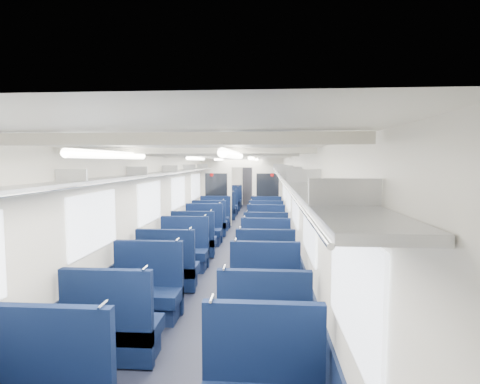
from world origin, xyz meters
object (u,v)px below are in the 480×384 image
(seat_9, at_px, (265,270))
(seat_27, at_px, (266,201))
(seat_12, at_px, (194,242))
(seat_25, at_px, (266,204))
(seat_22, at_px, (226,207))
(seat_4, at_px, (113,331))
(seat_8, at_px, (168,270))
(seat_18, at_px, (215,219))
(seat_19, at_px, (266,219))
(seat_6, at_px, (146,294))
(seat_16, at_px, (210,225))
(seat_26, at_px, (231,201))
(seat_24, at_px, (229,203))
(seat_5, at_px, (264,332))
(seat_23, at_px, (266,207))
(seat_11, at_px, (265,256))
(bulkhead, at_px, (242,190))
(seat_7, at_px, (265,296))
(seat_20, at_px, (222,211))
(seat_21, at_px, (266,211))
(end_door, at_px, (250,185))
(seat_10, at_px, (184,253))
(seat_17, at_px, (266,225))
(seat_14, at_px, (203,232))
(seat_13, at_px, (266,243))
(seat_15, at_px, (266,233))

(seat_9, bearing_deg, seat_27, 90.00)
(seat_12, distance_m, seat_25, 8.08)
(seat_22, bearing_deg, seat_4, -90.00)
(seat_8, bearing_deg, seat_18, 90.00)
(seat_19, relative_size, seat_25, 1.00)
(seat_6, height_order, seat_16, same)
(seat_8, relative_size, seat_26, 1.00)
(seat_4, relative_size, seat_24, 1.00)
(seat_4, xyz_separation_m, seat_5, (1.66, 0.09, 0.00))
(seat_16, distance_m, seat_27, 6.94)
(seat_24, xyz_separation_m, seat_25, (1.66, -0.05, 0.00))
(seat_23, bearing_deg, seat_5, -90.00)
(seat_16, relative_size, seat_23, 1.00)
(seat_19, bearing_deg, seat_11, -90.00)
(seat_5, xyz_separation_m, seat_12, (-1.66, 4.46, 0.00))
(seat_12, bearing_deg, bulkhead, 78.76)
(bulkhead, height_order, seat_7, bulkhead)
(bulkhead, xyz_separation_m, seat_26, (-0.83, 4.84, -0.89))
(bulkhead, distance_m, seat_20, 1.78)
(seat_20, bearing_deg, seat_19, -50.68)
(seat_21, height_order, seat_25, same)
(seat_6, bearing_deg, seat_24, 90.00)
(end_door, relative_size, seat_21, 1.81)
(seat_10, xyz_separation_m, seat_22, (0.00, 7.68, 0.00))
(seat_20, xyz_separation_m, seat_21, (1.66, 0.15, 0.00))
(seat_17, bearing_deg, seat_14, -146.22)
(seat_5, distance_m, seat_16, 7.02)
(seat_7, bearing_deg, seat_8, 146.78)
(seat_5, distance_m, seat_13, 4.40)
(seat_9, distance_m, seat_13, 2.08)
(seat_9, distance_m, seat_18, 5.83)
(seat_8, distance_m, seat_20, 7.74)
(seat_12, distance_m, seat_14, 1.27)
(bulkhead, distance_m, seat_19, 1.42)
(seat_16, relative_size, seat_20, 1.00)
(seat_12, bearing_deg, seat_11, -35.34)
(seat_14, distance_m, seat_15, 1.67)
(seat_17, height_order, seat_21, same)
(seat_12, relative_size, seat_23, 1.00)
(seat_5, distance_m, seat_12, 4.76)
(end_door, xyz_separation_m, seat_11, (0.83, -11.54, -0.66))
(seat_7, xyz_separation_m, seat_17, (0.00, 5.73, 0.00))
(seat_4, xyz_separation_m, seat_16, (0.00, 6.91, 0.00))
(seat_6, distance_m, seat_19, 7.06)
(seat_21, bearing_deg, seat_20, -174.82)
(seat_10, distance_m, seat_27, 10.30)
(end_door, bearing_deg, seat_20, -99.63)
(seat_21, bearing_deg, bulkhead, -119.84)
(seat_20, bearing_deg, seat_24, 90.00)
(seat_24, bearing_deg, seat_9, -80.65)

